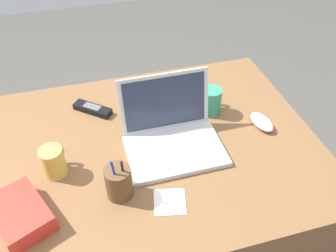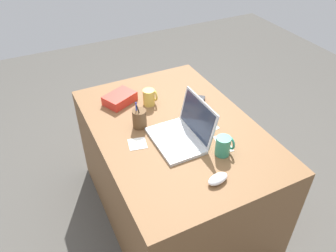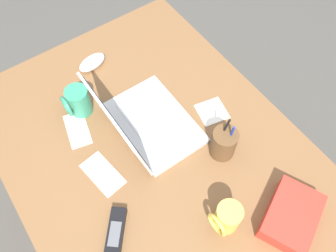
{
  "view_description": "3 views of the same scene",
  "coord_description": "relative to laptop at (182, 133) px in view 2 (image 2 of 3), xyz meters",
  "views": [
    {
      "loc": [
        -0.12,
        -0.84,
        1.59
      ],
      "look_at": [
        0.11,
        -0.01,
        0.81
      ],
      "focal_mm": 37.18,
      "sensor_mm": 36.0,
      "label": 1
    },
    {
      "loc": [
        1.32,
        -0.69,
        1.89
      ],
      "look_at": [
        0.06,
        -0.07,
        0.8
      ],
      "focal_mm": 35.37,
      "sensor_mm": 36.0,
      "label": 2
    },
    {
      "loc": [
        -0.4,
        0.25,
        1.73
      ],
      "look_at": [
        0.05,
        -0.06,
        0.81
      ],
      "focal_mm": 37.2,
      "sensor_mm": 36.0,
      "label": 3
    }
  ],
  "objects": [
    {
      "name": "paper_note_near_laptop",
      "position": [
        -0.07,
        -0.23,
        -0.04
      ],
      "size": [
        0.11,
        0.11,
        0.0
      ],
      "primitive_type": "cube",
      "rotation": [
        0.0,
        0.0,
        -0.21
      ],
      "color": "white",
      "rests_on": "desk"
    },
    {
      "name": "coffee_mug_tall",
      "position": [
        -0.39,
        -0.02,
        0.01
      ],
      "size": [
        0.07,
        0.08,
        0.1
      ],
      "color": "#E0BC4C",
      "rests_on": "desk"
    },
    {
      "name": "laptop",
      "position": [
        0.0,
        0.0,
        0.0
      ],
      "size": [
        0.32,
        0.27,
        0.22
      ],
      "color": "silver",
      "rests_on": "desk"
    },
    {
      "name": "computer_mouse",
      "position": [
        0.35,
        0.0,
        -0.03
      ],
      "size": [
        0.08,
        0.12,
        0.04
      ],
      "primitive_type": "ellipsoid",
      "rotation": [
        0.0,
        0.0,
        0.2
      ],
      "color": "white",
      "rests_on": "desk"
    },
    {
      "name": "desk",
      "position": [
        -0.12,
        0.01,
        -0.41
      ],
      "size": [
        1.27,
        0.88,
        0.73
      ],
      "primitive_type": "cube",
      "color": "brown",
      "rests_on": "ground"
    },
    {
      "name": "paper_note_right",
      "position": [
        -0.06,
        0.19,
        -0.04
      ],
      "size": [
        0.16,
        0.1,
        0.0
      ],
      "primitive_type": "cube",
      "rotation": [
        0.0,
        0.0,
        0.15
      ],
      "color": "white",
      "rests_on": "desk"
    },
    {
      "name": "snack_bag",
      "position": [
        -0.49,
        -0.18,
        -0.02
      ],
      "size": [
        0.2,
        0.23,
        0.06
      ],
      "primitive_type": "cube",
      "rotation": [
        0.0,
        0.0,
        0.43
      ],
      "color": "red",
      "rests_on": "desk"
    },
    {
      "name": "ground_plane",
      "position": [
        -0.12,
        0.01,
        -0.77
      ],
      "size": [
        6.0,
        6.0,
        0.0
      ],
      "primitive_type": "plane",
      "color": "#4C4944"
    },
    {
      "name": "coffee_mug_white",
      "position": [
        0.19,
        0.13,
        0.01
      ],
      "size": [
        0.08,
        0.09,
        0.11
      ],
      "color": "#338C6B",
      "rests_on": "desk"
    },
    {
      "name": "pen_holder",
      "position": [
        -0.21,
        -0.16,
        0.01
      ],
      "size": [
        0.08,
        0.08,
        0.16
      ],
      "color": "brown",
      "rests_on": "desk"
    },
    {
      "name": "paper_note_left",
      "position": [
        0.13,
        0.18,
        -0.04
      ],
      "size": [
        0.15,
        0.1,
        0.0
      ],
      "primitive_type": "cube",
      "rotation": [
        0.0,
        0.0,
        -0.23
      ],
      "color": "white",
      "rests_on": "desk"
    },
    {
      "name": "cordless_phone",
      "position": [
        -0.25,
        0.25,
        -0.03
      ],
      "size": [
        0.15,
        0.13,
        0.03
      ],
      "color": "black",
      "rests_on": "desk"
    }
  ]
}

